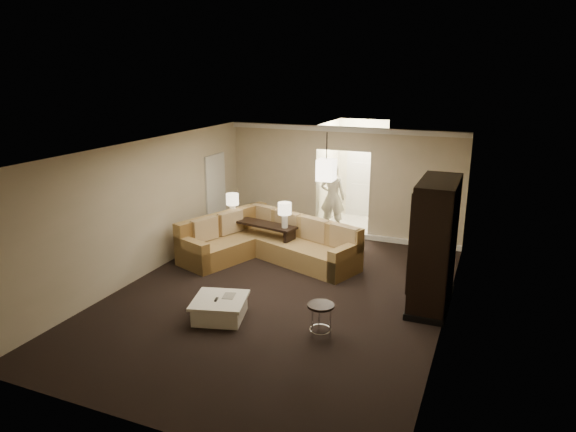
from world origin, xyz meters
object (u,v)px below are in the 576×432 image
at_px(console_table, 258,235).
at_px(person, 333,194).
at_px(sectional_sofa, 268,243).
at_px(drink_table, 321,313).
at_px(coffee_table, 220,308).
at_px(armoire, 434,247).

height_order(console_table, person, person).
relative_size(sectional_sofa, drink_table, 7.21).
relative_size(console_table, drink_table, 3.66).
xyz_separation_m(coffee_table, console_table, (-0.81, 3.20, 0.26)).
height_order(coffee_table, armoire, armoire).
relative_size(console_table, person, 0.99).
bearing_deg(coffee_table, armoire, 30.58).
height_order(sectional_sofa, person, person).
xyz_separation_m(sectional_sofa, person, (0.68, 2.60, 0.62)).
relative_size(drink_table, person, 0.27).
height_order(sectional_sofa, drink_table, sectional_sofa).
relative_size(coffee_table, armoire, 0.47).
relative_size(armoire, drink_table, 4.30).
distance_m(console_table, armoire, 4.33).
distance_m(console_table, person, 2.59).
xyz_separation_m(armoire, drink_table, (-1.48, -1.83, -0.73)).
distance_m(sectional_sofa, drink_table, 3.58).
bearing_deg(drink_table, armoire, 51.07).
bearing_deg(drink_table, sectional_sofa, 128.54).
relative_size(armoire, person, 1.16).
relative_size(coffee_table, drink_table, 2.02).
bearing_deg(console_table, coffee_table, -64.55).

